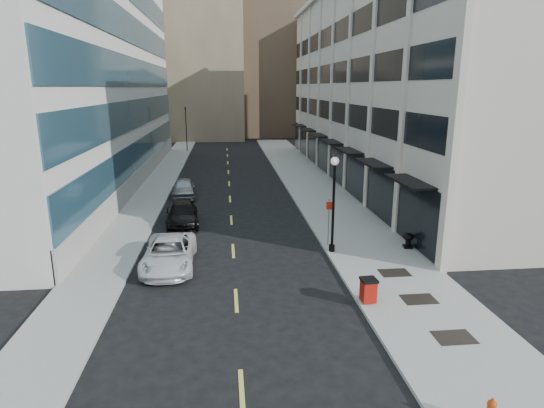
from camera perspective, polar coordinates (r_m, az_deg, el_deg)
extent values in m
plane|color=black|center=(17.93, -4.34, -14.79)|extent=(160.00, 160.00, 0.00)
cube|color=#9B998D|center=(37.50, 6.24, 1.03)|extent=(5.00, 80.00, 0.15)
cube|color=#9B998D|center=(37.20, -15.35, 0.48)|extent=(3.00, 80.00, 0.15)
cube|color=#BEB3A1|center=(46.02, 16.67, 14.22)|extent=(14.00, 46.00, 18.00)
cube|color=black|center=(44.39, 7.62, 5.62)|extent=(0.18, 46.00, 3.60)
cube|color=black|center=(43.93, 7.83, 11.43)|extent=(0.12, 46.00, 1.80)
cube|color=black|center=(43.89, 7.99, 15.99)|extent=(0.12, 46.00, 1.80)
cube|color=black|center=(44.13, 8.16, 20.53)|extent=(0.12, 46.00, 1.80)
cube|color=#BEB3A1|center=(22.18, 22.46, 14.07)|extent=(0.35, 0.60, 18.00)
cube|color=#BEB3A1|center=(27.63, 16.49, 14.43)|extent=(0.35, 0.60, 18.00)
cube|color=#BEB3A1|center=(33.28, 12.51, 14.59)|extent=(0.35, 0.60, 18.00)
cube|color=#BEB3A1|center=(39.03, 9.69, 14.66)|extent=(0.35, 0.60, 18.00)
cube|color=#BEB3A1|center=(44.84, 7.59, 14.69)|extent=(0.35, 0.60, 18.00)
cube|color=#BEB3A1|center=(50.70, 5.98, 14.70)|extent=(0.35, 0.60, 18.00)
cube|color=#BEB3A1|center=(56.59, 4.70, 14.70)|extent=(0.35, 0.60, 18.00)
cube|color=#BEB3A1|center=(62.49, 3.67, 14.70)|extent=(0.35, 0.60, 18.00)
cube|color=black|center=(25.09, 16.85, 2.71)|extent=(1.30, 4.00, 0.12)
cube|color=black|center=(30.61, 12.58, 5.02)|extent=(1.30, 4.00, 0.12)
cube|color=black|center=(36.29, 9.61, 6.61)|extent=(1.30, 4.00, 0.12)
cube|color=black|center=(42.05, 7.44, 7.75)|extent=(1.30, 4.00, 0.12)
cube|color=black|center=(47.88, 5.79, 8.61)|extent=(1.30, 4.00, 0.12)
cube|color=black|center=(53.74, 4.49, 9.27)|extent=(1.30, 4.00, 0.12)
cube|color=black|center=(59.63, 3.45, 9.81)|extent=(1.30, 4.00, 0.12)
cube|color=silver|center=(45.45, -27.08, 14.55)|extent=(16.00, 46.00, 20.00)
cube|color=#9B998D|center=(44.03, -15.89, 3.66)|extent=(0.20, 46.00, 1.80)
cube|color=#2C5366|center=(43.70, -16.09, 6.37)|extent=(0.14, 45.60, 2.40)
cube|color=#2C5366|center=(43.38, -16.42, 10.94)|extent=(0.14, 45.60, 2.40)
cube|color=#2C5366|center=(43.34, -16.76, 15.56)|extent=(0.14, 45.60, 2.40)
cube|color=#2C5366|center=(43.58, -17.11, 20.15)|extent=(0.14, 45.60, 2.40)
cube|color=#927F5F|center=(83.88, -8.89, 17.92)|extent=(14.00, 18.00, 28.00)
cube|color=brown|center=(88.42, -0.56, 19.85)|extent=(12.00, 16.00, 34.00)
cube|color=#927F5F|center=(94.66, -14.81, 15.40)|extent=(12.00, 14.00, 22.00)
cube|color=#BEB3A1|center=(83.68, 6.94, 15.25)|extent=(10.00, 14.00, 20.00)
cube|color=black|center=(17.96, 21.87, -15.26)|extent=(1.40, 1.00, 0.01)
cube|color=black|center=(20.33, 17.95, -11.29)|extent=(1.40, 1.00, 0.01)
cube|color=black|center=(22.68, 15.12, -8.32)|extent=(1.40, 1.00, 0.01)
cube|color=#D8CC4C|center=(14.57, -3.82, -22.48)|extent=(0.15, 2.20, 0.01)
cube|color=#D8CC4C|center=(19.69, -4.52, -11.94)|extent=(0.15, 2.20, 0.01)
cube|color=#D8CC4C|center=(25.21, -4.90, -5.87)|extent=(0.15, 2.20, 0.01)
cube|color=#D8CC4C|center=(30.91, -5.13, -2.01)|extent=(0.15, 2.20, 0.01)
cube|color=#D8CC4C|center=(36.70, -5.29, 0.64)|extent=(0.15, 2.20, 0.01)
cube|color=#D8CC4C|center=(42.55, -5.41, 2.57)|extent=(0.15, 2.20, 0.01)
cube|color=#D8CC4C|center=(48.44, -5.50, 4.03)|extent=(0.15, 2.20, 0.01)
cube|color=#D8CC4C|center=(54.35, -5.57, 5.17)|extent=(0.15, 2.20, 0.01)
cube|color=#D8CC4C|center=(60.28, -5.62, 6.09)|extent=(0.15, 2.20, 0.01)
cube|color=#D8CC4C|center=(66.22, -5.67, 6.84)|extent=(0.15, 2.20, 0.01)
cylinder|color=black|center=(64.11, -10.70, 9.10)|extent=(0.12, 0.12, 6.00)
imported|color=black|center=(63.91, -10.83, 11.77)|extent=(0.66, 0.66, 1.98)
imported|color=silver|center=(23.26, -12.78, -6.06)|extent=(2.47, 5.30, 1.47)
imported|color=black|center=(30.22, -11.22, -1.21)|extent=(2.47, 5.13, 1.44)
imported|color=#9A9FA3|center=(37.66, -11.01, 1.96)|extent=(2.08, 4.54, 1.51)
sphere|color=red|center=(14.05, 25.89, -21.69)|extent=(0.25, 0.25, 0.25)
cylinder|color=red|center=(13.98, 25.95, -21.28)|extent=(0.07, 0.07, 0.10)
cube|color=#A5130B|center=(19.37, 11.99, -10.60)|extent=(0.59, 0.59, 0.90)
cube|color=black|center=(19.18, 12.07, -9.30)|extent=(0.67, 0.67, 0.11)
cylinder|color=black|center=(19.75, 11.16, -11.32)|extent=(0.05, 0.20, 0.20)
cylinder|color=black|center=(19.85, 12.17, -11.24)|extent=(0.05, 0.20, 0.20)
cylinder|color=black|center=(24.81, 7.52, -5.49)|extent=(0.32, 0.32, 0.36)
cylinder|color=black|center=(24.13, 7.70, -0.35)|extent=(0.14, 0.14, 4.56)
sphere|color=silver|center=(23.63, 7.90, 5.36)|extent=(0.44, 0.44, 0.44)
cone|color=black|center=(23.59, 7.92, 5.96)|extent=(0.12, 0.12, 0.18)
cylinder|color=slate|center=(25.34, 7.11, -2.28)|extent=(0.05, 0.05, 2.68)
cube|color=#AA190B|center=(25.06, 7.19, -0.22)|extent=(0.31, 0.08, 0.42)
cube|color=black|center=(26.26, 16.66, -5.12)|extent=(0.52, 0.52, 0.13)
cylinder|color=black|center=(26.17, 16.70, -4.58)|extent=(0.29, 0.29, 0.44)
ellipsoid|color=black|center=(26.08, 16.75, -3.94)|extent=(0.61, 0.61, 0.43)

